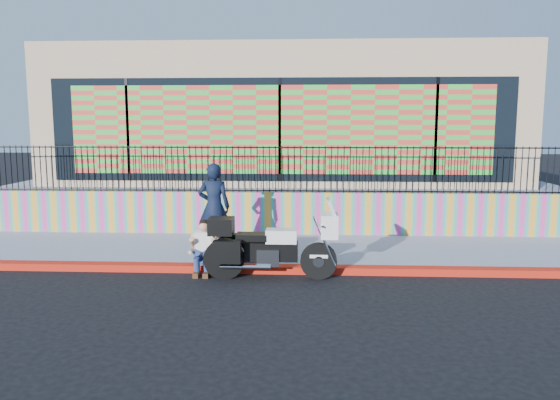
{
  "coord_description": "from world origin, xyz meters",
  "views": [
    {
      "loc": [
        0.78,
        -10.81,
        3.02
      ],
      "look_at": [
        0.16,
        1.2,
        1.33
      ],
      "focal_mm": 35.0,
      "sensor_mm": 36.0,
      "label": 1
    }
  ],
  "objects": [
    {
      "name": "metal_fence",
      "position": [
        0.0,
        3.25,
        1.85
      ],
      "size": [
        15.8,
        0.04,
        1.2
      ],
      "primitive_type": null,
      "color": "black",
      "rests_on": "mural_wall"
    },
    {
      "name": "sidewalk",
      "position": [
        0.0,
        1.65,
        0.07
      ],
      "size": [
        16.0,
        3.0,
        0.15
      ],
      "primitive_type": "cube",
      "color": "gray",
      "rests_on": "ground"
    },
    {
      "name": "ground",
      "position": [
        0.0,
        0.0,
        0.0
      ],
      "size": [
        90.0,
        90.0,
        0.0
      ],
      "primitive_type": "plane",
      "color": "black",
      "rests_on": "ground"
    },
    {
      "name": "police_officer",
      "position": [
        -1.35,
        1.31,
        1.15
      ],
      "size": [
        0.73,
        0.48,
        2.0
      ],
      "primitive_type": "imported",
      "rotation": [
        0.0,
        0.0,
        3.14
      ],
      "color": "black",
      "rests_on": "sidewalk"
    },
    {
      "name": "storefront_building",
      "position": [
        0.0,
        8.13,
        3.25
      ],
      "size": [
        14.0,
        8.06,
        4.0
      ],
      "color": "tan",
      "rests_on": "elevated_platform"
    },
    {
      "name": "red_curb",
      "position": [
        0.0,
        0.0,
        0.07
      ],
      "size": [
        16.0,
        0.3,
        0.15
      ],
      "primitive_type": "cube",
      "color": "#B2160C",
      "rests_on": "ground"
    },
    {
      "name": "police_motorcycle",
      "position": [
        0.02,
        -0.41,
        0.67
      ],
      "size": [
        2.57,
        0.85,
        1.6
      ],
      "color": "black",
      "rests_on": "ground"
    },
    {
      "name": "elevated_platform",
      "position": [
        0.0,
        8.35,
        0.62
      ],
      "size": [
        16.0,
        10.0,
        1.25
      ],
      "primitive_type": "cube",
      "color": "gray",
      "rests_on": "ground"
    },
    {
      "name": "seated_man",
      "position": [
        -1.32,
        -0.15,
        0.45
      ],
      "size": [
        0.54,
        0.71,
        1.06
      ],
      "color": "navy",
      "rests_on": "ground"
    },
    {
      "name": "mural_wall",
      "position": [
        0.0,
        3.25,
        0.7
      ],
      "size": [
        16.0,
        0.2,
        1.1
      ],
      "primitive_type": "cube",
      "color": "#DA3995",
      "rests_on": "sidewalk"
    }
  ]
}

